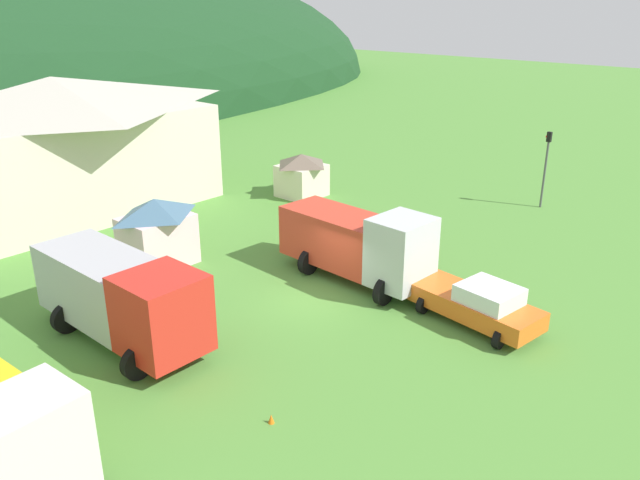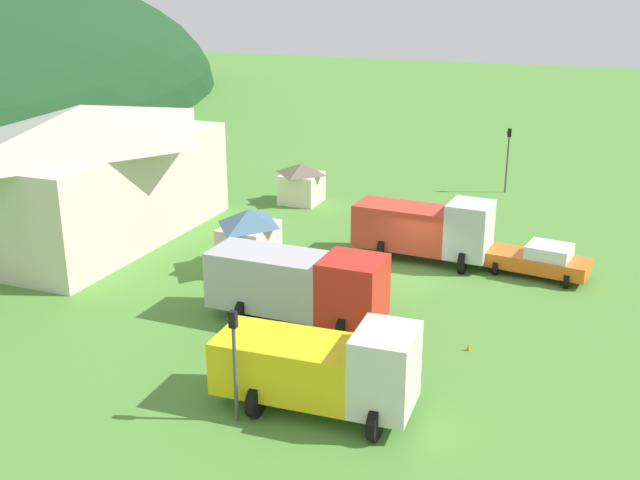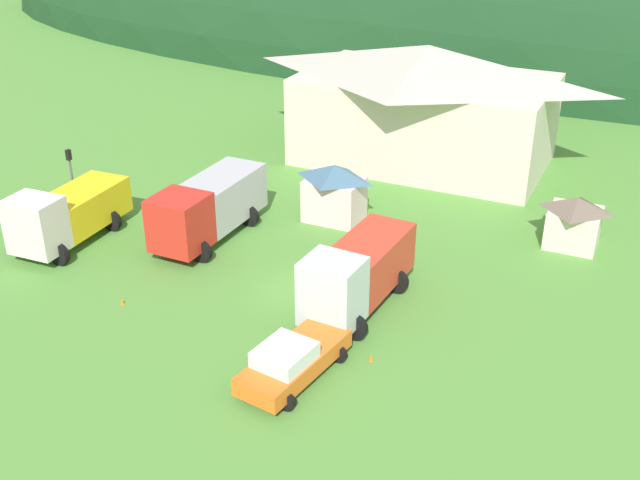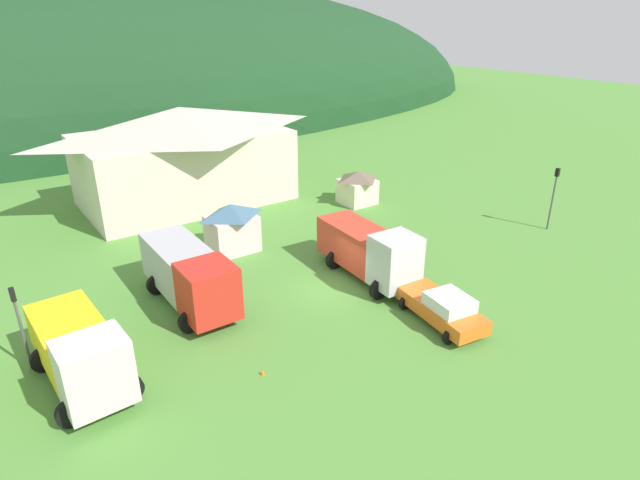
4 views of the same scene
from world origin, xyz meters
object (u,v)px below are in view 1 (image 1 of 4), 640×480
Objects in this scene: depot_building at (60,143)px; traffic_cone_mid_row at (271,423)px; crane_truck_red at (122,295)px; service_pickup_orange at (477,303)px; play_shed_pink at (157,231)px; play_shed_cream at (302,174)px; traffic_cone_near_pickup at (451,287)px; traffic_light_east at (546,162)px; tow_truck_silver at (360,242)px.

depot_building is 23.51m from traffic_cone_mid_row.
service_pickup_orange is (9.20, -8.55, -0.95)m from crane_truck_red.
crane_truck_red is at bearing -134.80° from play_shed_pink.
traffic_cone_near_pickup is (-5.31, -13.41, -1.32)m from play_shed_cream.
play_shed_cream is at bearing 11.13° from play_shed_pink.
play_shed_cream is at bearing 162.55° from service_pickup_orange.
play_shed_pink is 21.53m from traffic_light_east.
depot_building is 24.28m from service_pickup_orange.
play_shed_pink is at bearing 154.03° from traffic_light_east.
play_shed_pink reaches higher than service_pickup_orange.
traffic_light_east is (14.76, -1.64, 0.92)m from tow_truck_silver.
crane_truck_red is at bearing -111.76° from depot_building.
crane_truck_red reaches higher than play_shed_cream.
play_shed_pink is 0.72× the size of traffic_light_east.
depot_building reaches higher than traffic_light_east.
traffic_cone_mid_row is (-9.09, 1.50, -0.83)m from service_pickup_orange.
traffic_cone_near_pickup is at bearing -111.60° from play_shed_cream.
play_shed_pink is at bearing 120.90° from traffic_cone_near_pickup.
depot_building reaches higher than traffic_cone_near_pickup.
depot_building is 2.19× the size of crane_truck_red.
traffic_light_east is at bearing -57.83° from play_shed_cream.
traffic_cone_mid_row is (-9.24, -4.09, -1.73)m from tow_truck_silver.
play_shed_cream reaches higher than service_pickup_orange.
depot_building is at bearing 158.59° from crane_truck_red.
play_shed_cream is 12.16m from play_shed_pink.
play_shed_pink reaches higher than play_shed_cream.
depot_building is 28.95× the size of traffic_cone_mid_row.
depot_building reaches higher than play_shed_pink.
tow_truck_silver is (3.21, -18.32, -2.05)m from depot_building.
traffic_light_east is at bearing 112.92° from service_pickup_orange.
play_shed_cream is 0.36× the size of crane_truck_red.
play_shed_pink is at bearing -153.59° from service_pickup_orange.
crane_truck_red is (-4.77, -4.81, 0.18)m from play_shed_pink.
play_shed_pink is 0.42× the size of crane_truck_red.
traffic_cone_mid_row is (-11.29, -0.79, 0.00)m from traffic_cone_near_pickup.
traffic_light_east reaches higher than traffic_cone_near_pickup.
service_pickup_orange is (-7.51, -15.71, -0.50)m from play_shed_cream.
traffic_cone_near_pickup is at bearing -76.30° from depot_building.
tow_truck_silver is 1.62× the size of traffic_light_east.
tow_truck_silver reaches higher than traffic_cone_mid_row.
play_shed_cream is at bearing 113.54° from crane_truck_red.
depot_building is at bearing 74.95° from traffic_cone_mid_row.
depot_building is at bearing -164.59° from service_pickup_orange.
traffic_cone_near_pickup is 11.32m from traffic_cone_mid_row.
play_shed_cream is 12.52m from tow_truck_silver.
depot_building reaches higher than crane_truck_red.
traffic_light_east is at bearing -47.99° from depot_building.
tow_truck_silver is 5.66m from service_pickup_orange.
crane_truck_red is 7.27m from traffic_cone_mid_row.
traffic_cone_mid_row is at bearing -175.97° from traffic_cone_near_pickup.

